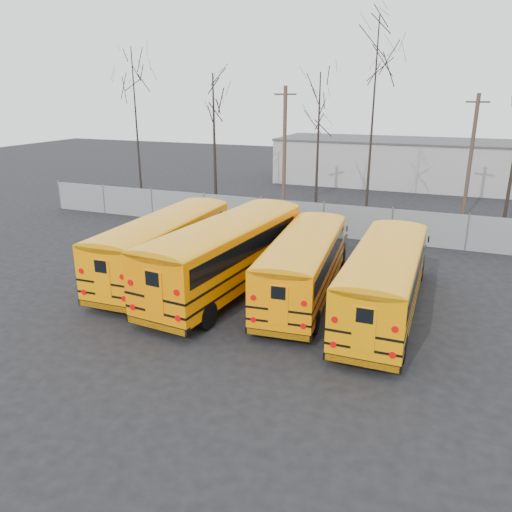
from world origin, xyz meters
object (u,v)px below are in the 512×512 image
at_px(utility_pole_right, 471,157).
at_px(bus_b, 229,249).
at_px(bus_d, 385,275).
at_px(bus_a, 166,241).
at_px(bus_c, 305,260).
at_px(utility_pole_left, 284,148).

bearing_deg(utility_pole_right, bus_b, -112.93).
xyz_separation_m(bus_d, utility_pole_right, (2.85, 17.83, 2.52)).
bearing_deg(bus_a, bus_d, -5.10).
bearing_deg(bus_b, bus_c, 13.29).
height_order(bus_b, utility_pole_left, utility_pole_left).
xyz_separation_m(bus_a, utility_pole_right, (12.82, 17.14, 2.46)).
height_order(bus_a, bus_b, bus_b).
bearing_deg(bus_d, bus_c, 168.05).
bearing_deg(utility_pole_right, bus_d, -93.68).
bearing_deg(bus_b, utility_pole_right, 67.54).
height_order(bus_d, utility_pole_right, utility_pole_right).
distance_m(bus_c, utility_pole_right, 18.40).
xyz_separation_m(bus_b, utility_pole_left, (-2.94, 16.00, 2.58)).
xyz_separation_m(utility_pole_left, utility_pole_right, (12.40, 1.55, -0.25)).
relative_size(bus_a, utility_pole_left, 1.24).
xyz_separation_m(bus_a, bus_d, (9.98, -0.69, -0.06)).
bearing_deg(utility_pole_right, bus_a, -121.41).
xyz_separation_m(bus_b, utility_pole_right, (9.46, 17.55, 2.33)).
relative_size(bus_b, utility_pole_left, 1.35).
distance_m(bus_c, bus_d, 3.44).
distance_m(bus_b, utility_pole_right, 20.07).
height_order(utility_pole_left, utility_pole_right, utility_pole_left).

